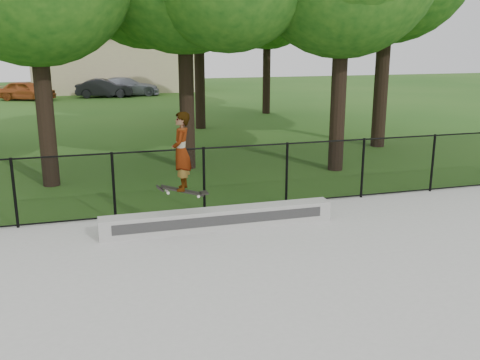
{
  "coord_description": "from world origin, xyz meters",
  "views": [
    {
      "loc": [
        -4.47,
        -5.56,
        3.87
      ],
      "look_at": [
        -1.64,
        4.2,
        1.2
      ],
      "focal_mm": 40.0,
      "sensor_mm": 36.0,
      "label": 1
    }
  ],
  "objects_px": {
    "skater_airborne": "(181,153)",
    "grind_ledge": "(219,218)",
    "car_c": "(127,87)",
    "car_a": "(26,91)",
    "car_b": "(104,88)"
  },
  "relations": [
    {
      "from": "car_c",
      "to": "skater_airborne",
      "type": "relative_size",
      "value": 2.4
    },
    {
      "from": "car_b",
      "to": "skater_airborne",
      "type": "bearing_deg",
      "value": -172.47
    },
    {
      "from": "car_c",
      "to": "car_a",
      "type": "bearing_deg",
      "value": 99.03
    },
    {
      "from": "car_b",
      "to": "grind_ledge",
      "type": "bearing_deg",
      "value": -170.87
    },
    {
      "from": "skater_airborne",
      "to": "grind_ledge",
      "type": "bearing_deg",
      "value": 13.32
    },
    {
      "from": "car_c",
      "to": "car_b",
      "type": "bearing_deg",
      "value": 110.78
    },
    {
      "from": "grind_ledge",
      "to": "car_a",
      "type": "bearing_deg",
      "value": 102.49
    },
    {
      "from": "car_b",
      "to": "skater_airborne",
      "type": "distance_m",
      "value": 28.59
    },
    {
      "from": "car_a",
      "to": "grind_ledge",
      "type": "bearing_deg",
      "value": -144.03
    },
    {
      "from": "car_b",
      "to": "car_c",
      "type": "relative_size",
      "value": 0.84
    },
    {
      "from": "grind_ledge",
      "to": "car_c",
      "type": "height_order",
      "value": "car_c"
    },
    {
      "from": "grind_ledge",
      "to": "car_a",
      "type": "xyz_separation_m",
      "value": [
        -6.18,
        27.88,
        0.37
      ]
    },
    {
      "from": "car_a",
      "to": "skater_airborne",
      "type": "relative_size",
      "value": 2.16
    },
    {
      "from": "grind_ledge",
      "to": "car_c",
      "type": "xyz_separation_m",
      "value": [
        0.47,
        29.01,
        0.39
      ]
    },
    {
      "from": "grind_ledge",
      "to": "skater_airborne",
      "type": "height_order",
      "value": "skater_airborne"
    }
  ]
}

